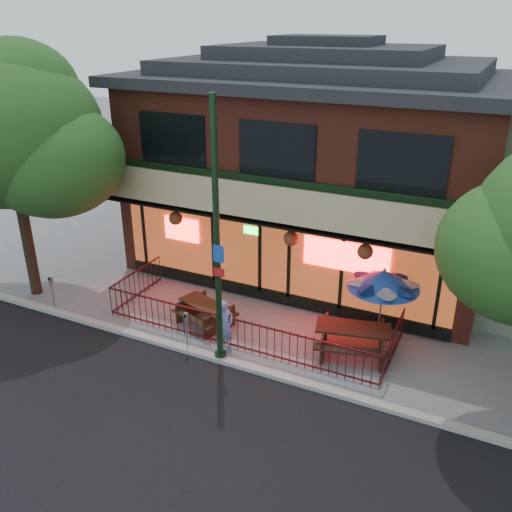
{
  "coord_description": "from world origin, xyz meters",
  "views": [
    {
      "loc": [
        6.25,
        -11.09,
        8.5
      ],
      "look_at": [
        -0.09,
        2.0,
        2.09
      ],
      "focal_mm": 38.0,
      "sensor_mm": 36.0,
      "label": 1
    }
  ],
  "objects_px": {
    "parking_meter_near": "(186,326)",
    "patio_umbrella": "(384,279)",
    "picnic_table_left": "(205,310)",
    "street_light": "(217,253)",
    "parking_meter_far": "(52,288)",
    "pedestrian": "(225,326)",
    "street_tree_left": "(9,122)",
    "picnic_table_right": "(353,336)"
  },
  "relations": [
    {
      "from": "parking_meter_near",
      "to": "patio_umbrella",
      "type": "bearing_deg",
      "value": 32.05
    },
    {
      "from": "picnic_table_left",
      "to": "parking_meter_near",
      "type": "distance_m",
      "value": 1.56
    },
    {
      "from": "street_light",
      "to": "parking_meter_near",
      "type": "relative_size",
      "value": 5.76
    },
    {
      "from": "patio_umbrella",
      "to": "parking_meter_near",
      "type": "xyz_separation_m",
      "value": [
        -4.6,
        -2.88,
        -1.12
      ]
    },
    {
      "from": "patio_umbrella",
      "to": "parking_meter_far",
      "type": "relative_size",
      "value": 1.85
    },
    {
      "from": "patio_umbrella",
      "to": "pedestrian",
      "type": "xyz_separation_m",
      "value": [
        -3.68,
        -2.39,
        -1.17
      ]
    },
    {
      "from": "pedestrian",
      "to": "parking_meter_far",
      "type": "relative_size",
      "value": 1.26
    },
    {
      "from": "street_light",
      "to": "pedestrian",
      "type": "height_order",
      "value": "street_light"
    },
    {
      "from": "street_light",
      "to": "street_tree_left",
      "type": "bearing_deg",
      "value": 173.96
    },
    {
      "from": "picnic_table_right",
      "to": "pedestrian",
      "type": "xyz_separation_m",
      "value": [
        -3.21,
        -1.38,
        0.22
      ]
    },
    {
      "from": "picnic_table_left",
      "to": "parking_meter_far",
      "type": "distance_m",
      "value": 4.88
    },
    {
      "from": "picnic_table_left",
      "to": "pedestrian",
      "type": "height_order",
      "value": "pedestrian"
    },
    {
      "from": "patio_umbrella",
      "to": "parking_meter_near",
      "type": "relative_size",
      "value": 1.88
    },
    {
      "from": "patio_umbrella",
      "to": "parking_meter_far",
      "type": "xyz_separation_m",
      "value": [
        -9.56,
        -2.8,
        -1.11
      ]
    },
    {
      "from": "street_light",
      "to": "patio_umbrella",
      "type": "relative_size",
      "value": 3.07
    },
    {
      "from": "picnic_table_left",
      "to": "picnic_table_right",
      "type": "height_order",
      "value": "picnic_table_right"
    },
    {
      "from": "picnic_table_left",
      "to": "patio_umbrella",
      "type": "xyz_separation_m",
      "value": [
        4.9,
        1.39,
        1.48
      ]
    },
    {
      "from": "picnic_table_left",
      "to": "parking_meter_far",
      "type": "relative_size",
      "value": 1.61
    },
    {
      "from": "pedestrian",
      "to": "street_light",
      "type": "bearing_deg",
      "value": -150.74
    },
    {
      "from": "street_tree_left",
      "to": "picnic_table_right",
      "type": "distance_m",
      "value": 11.8
    },
    {
      "from": "street_light",
      "to": "patio_umbrella",
      "type": "bearing_deg",
      "value": 37.92
    },
    {
      "from": "picnic_table_left",
      "to": "picnic_table_right",
      "type": "xyz_separation_m",
      "value": [
        4.43,
        0.39,
        0.09
      ]
    },
    {
      "from": "picnic_table_left",
      "to": "parking_meter_far",
      "type": "bearing_deg",
      "value": -163.18
    },
    {
      "from": "street_tree_left",
      "to": "picnic_table_right",
      "type": "bearing_deg",
      "value": 5.44
    },
    {
      "from": "picnic_table_right",
      "to": "pedestrian",
      "type": "distance_m",
      "value": 3.5
    },
    {
      "from": "pedestrian",
      "to": "street_tree_left",
      "type": "bearing_deg",
      "value": 105.41
    },
    {
      "from": "picnic_table_left",
      "to": "patio_umbrella",
      "type": "height_order",
      "value": "patio_umbrella"
    },
    {
      "from": "patio_umbrella",
      "to": "parking_meter_far",
      "type": "distance_m",
      "value": 10.02
    },
    {
      "from": "street_light",
      "to": "picnic_table_left",
      "type": "height_order",
      "value": "street_light"
    },
    {
      "from": "street_light",
      "to": "pedestrian",
      "type": "xyz_separation_m",
      "value": [
        -0.08,
        0.42,
        -2.37
      ]
    },
    {
      "from": "pedestrian",
      "to": "parking_meter_near",
      "type": "relative_size",
      "value": 1.28
    },
    {
      "from": "pedestrian",
      "to": "parking_meter_near",
      "type": "distance_m",
      "value": 1.05
    },
    {
      "from": "parking_meter_far",
      "to": "picnic_table_right",
      "type": "bearing_deg",
      "value": 11.18
    },
    {
      "from": "picnic_table_right",
      "to": "picnic_table_left",
      "type": "bearing_deg",
      "value": -174.99
    },
    {
      "from": "patio_umbrella",
      "to": "pedestrian",
      "type": "relative_size",
      "value": 1.46
    },
    {
      "from": "picnic_table_right",
      "to": "parking_meter_near",
      "type": "height_order",
      "value": "parking_meter_near"
    },
    {
      "from": "picnic_table_left",
      "to": "patio_umbrella",
      "type": "bearing_deg",
      "value": 15.86
    },
    {
      "from": "street_tree_left",
      "to": "parking_meter_far",
      "type": "distance_m",
      "value": 5.12
    },
    {
      "from": "parking_meter_near",
      "to": "street_tree_left",
      "type": "bearing_deg",
      "value": 172.36
    },
    {
      "from": "street_tree_left",
      "to": "pedestrian",
      "type": "xyz_separation_m",
      "value": [
        7.38,
        -0.37,
        -4.89
      ]
    },
    {
      "from": "picnic_table_right",
      "to": "patio_umbrella",
      "type": "relative_size",
      "value": 1.0
    },
    {
      "from": "street_tree_left",
      "to": "picnic_table_right",
      "type": "height_order",
      "value": "street_tree_left"
    }
  ]
}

